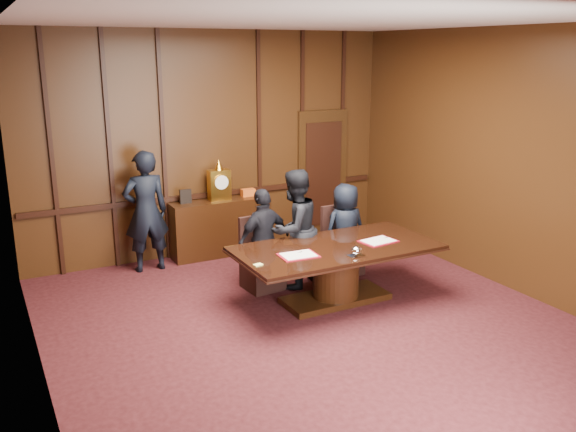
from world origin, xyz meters
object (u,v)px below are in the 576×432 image
at_px(conference_table, 336,264).
at_px(witness_left, 146,211).
at_px(signatory_left, 264,240).
at_px(witness_right, 294,229).
at_px(sideboard, 221,225).
at_px(signatory_right, 345,230).

xyz_separation_m(conference_table, witness_left, (-1.84, 2.31, 0.39)).
distance_m(signatory_left, witness_right, 0.45).
bearing_deg(sideboard, witness_left, -171.43).
relative_size(signatory_left, witness_left, 0.79).
xyz_separation_m(witness_left, witness_right, (1.62, -1.58, -0.08)).
bearing_deg(signatory_left, witness_right, 160.02).
distance_m(signatory_right, witness_right, 0.88).
bearing_deg(signatory_right, witness_right, 3.55).
height_order(witness_left, witness_right, witness_left).
bearing_deg(sideboard, signatory_left, -91.21).
bearing_deg(witness_right, sideboard, -97.03).
xyz_separation_m(sideboard, signatory_right, (1.26, -1.70, 0.19)).
bearing_deg(sideboard, conference_table, -76.19).
distance_m(conference_table, witness_left, 2.98).
relative_size(sideboard, witness_right, 0.97).
relative_size(conference_table, signatory_right, 1.93).
xyz_separation_m(conference_table, signatory_left, (-0.65, 0.80, 0.20)).
bearing_deg(witness_left, sideboard, -171.28).
bearing_deg(witness_right, conference_table, 86.94).
height_order(signatory_right, witness_right, witness_right).
height_order(conference_table, witness_left, witness_left).
height_order(sideboard, signatory_left, sideboard).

